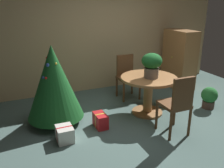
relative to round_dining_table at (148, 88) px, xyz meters
The scene contains 11 objects.
ground_plane 0.75m from the round_dining_table, 115.87° to the right, with size 6.60×6.60×0.00m, color #4C6660.
back_wall_panel 1.89m from the round_dining_table, 98.07° to the left, with size 6.00×0.10×2.60m, color tan.
round_dining_table is the anchor object (origin of this frame).
flower_vase 0.48m from the round_dining_table, 82.82° to the right, with size 0.36×0.36×0.45m.
wooden_chair_near 0.85m from the round_dining_table, 90.00° to the right, with size 0.40×0.43×0.99m.
wooden_chair_far 0.90m from the round_dining_table, 90.00° to the left, with size 0.43×0.40×0.93m.
holiday_tree 1.71m from the round_dining_table, 169.65° to the left, with size 0.96×0.96×1.38m.
gift_box_cream 1.75m from the round_dining_table, 168.12° to the right, with size 0.25×0.29×0.24m.
gift_box_red 1.10m from the round_dining_table, behind, with size 0.19×0.32×0.24m.
wooden_cabinet 1.80m from the round_dining_table, 34.71° to the left, with size 0.45×0.83×1.39m.
potted_plant 1.30m from the round_dining_table, 13.03° to the right, with size 0.32×0.32×0.44m.
Camera 1 is at (-2.03, -3.12, 2.06)m, focal length 38.93 mm.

